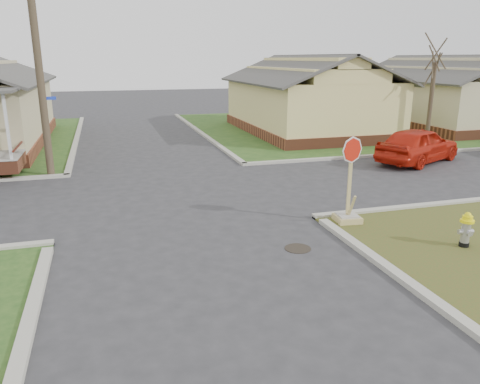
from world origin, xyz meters
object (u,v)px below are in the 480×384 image
object	(u,v)px
fire_hydrant	(466,228)
red_sedan	(418,145)
utility_pole	(37,52)
stop_sign	(348,204)

from	to	relation	value
fire_hydrant	red_sedan	world-z (taller)	red_sedan
fire_hydrant	red_sedan	distance (m)	9.99
utility_pole	stop_sign	bearing A→B (deg)	-43.74
utility_pole	red_sedan	size ratio (longest dim) A/B	1.95
utility_pole	stop_sign	size ratio (longest dim) A/B	3.75
stop_sign	red_sedan	bearing A→B (deg)	47.99
utility_pole	red_sedan	bearing A→B (deg)	-6.96
utility_pole	stop_sign	xyz separation A→B (m)	(8.45, -8.09, -4.09)
red_sedan	utility_pole	bearing A→B (deg)	58.12
utility_pole	fire_hydrant	distance (m)	15.27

